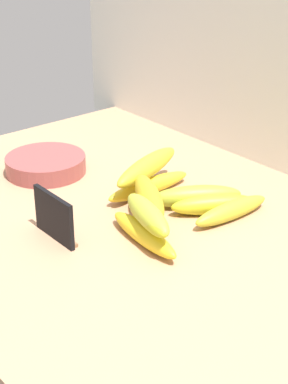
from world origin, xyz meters
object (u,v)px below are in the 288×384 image
at_px(chalkboard_sign, 54,218).
at_px(fruit_bowl, 46,164).
at_px(banana_1, 196,196).
at_px(banana_2, 142,215).
at_px(banana_7, 148,215).
at_px(banana_9, 149,197).
at_px(banana_8, 148,214).
at_px(banana_3, 231,210).
at_px(banana_5, 149,186).
at_px(banana_0, 214,205).
at_px(banana_6, 147,167).
at_px(banana_4, 144,234).

height_order(chalkboard_sign, fruit_bowl, chalkboard_sign).
xyz_separation_m(banana_1, banana_2, (-0.01, -0.12, -0.01)).
xyz_separation_m(fruit_bowl, banana_7, (0.36, -0.02, 0.03)).
xyz_separation_m(chalkboard_sign, banana_9, (0.06, 0.16, 0.01)).
bearing_deg(banana_2, banana_8, -31.44).
relative_size(banana_1, banana_3, 1.01).
bearing_deg(banana_1, banana_5, -161.76).
relative_size(chalkboard_sign, banana_1, 0.64).
distance_m(banana_0, banana_7, 0.17).
height_order(chalkboard_sign, banana_6, chalkboard_sign).
relative_size(banana_5, banana_6, 0.94).
bearing_deg(banana_0, banana_9, -111.79).
bearing_deg(banana_4, banana_1, 103.95).
bearing_deg(banana_2, banana_0, 66.33).
height_order(banana_4, banana_6, banana_6).
distance_m(banana_4, banana_6, 0.21).
xyz_separation_m(chalkboard_sign, fruit_bowl, (-0.25, 0.14, -0.02)).
distance_m(banana_2, banana_3, 0.16).
height_order(banana_0, banana_2, banana_0).
distance_m(banana_2, banana_6, 0.14).
xyz_separation_m(banana_5, banana_7, (0.14, -0.12, 0.04)).
height_order(banana_3, banana_4, same).
distance_m(banana_2, banana_8, 0.08).
height_order(banana_4, banana_7, banana_7).
bearing_deg(banana_9, banana_5, 139.62).
bearing_deg(fruit_bowl, banana_2, 2.31).
distance_m(fruit_bowl, banana_3, 0.42).
xyz_separation_m(banana_3, banana_9, (-0.08, -0.13, 0.04)).
relative_size(chalkboard_sign, fruit_bowl, 0.65).
bearing_deg(banana_7, banana_4, -107.45).
height_order(fruit_bowl, banana_0, same).
relative_size(banana_6, banana_7, 1.39).
bearing_deg(banana_1, chalkboard_sign, -104.61).
distance_m(chalkboard_sign, banana_1, 0.28).
height_order(banana_7, banana_9, banana_9).
relative_size(fruit_bowl, banana_2, 1.05).
bearing_deg(banana_7, banana_0, 90.49).
bearing_deg(chalkboard_sign, banana_6, 99.40).
height_order(banana_1, banana_7, banana_7).
bearing_deg(banana_8, banana_0, 90.27).
xyz_separation_m(banana_5, banana_6, (-0.01, 0.00, 0.04)).
bearing_deg(banana_8, chalkboard_sign, -134.83).
height_order(banana_0, banana_5, banana_0).
relative_size(fruit_bowl, banana_1, 0.98).
height_order(banana_2, banana_4, same).
xyz_separation_m(fruit_bowl, banana_3, (0.40, 0.15, -0.00)).
bearing_deg(banana_8, banana_6, 139.98).
distance_m(banana_5, banana_6, 0.04).
distance_m(chalkboard_sign, banana_3, 0.32).
bearing_deg(banana_4, banana_7, 72.55).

